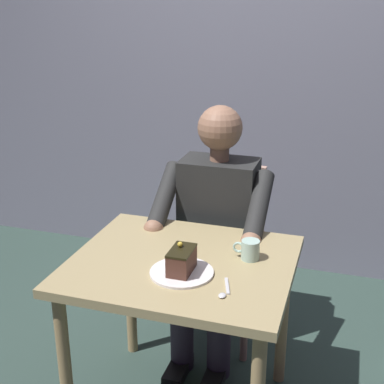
% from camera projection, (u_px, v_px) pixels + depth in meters
% --- Properties ---
extents(cafe_rear_panel, '(6.40, 0.12, 3.00)m').
position_uv_depth(cafe_rear_panel, '(261.00, 29.00, 3.13)').
color(cafe_rear_panel, gray).
rests_on(cafe_rear_panel, ground).
extents(dining_table, '(0.86, 0.73, 0.71)m').
position_uv_depth(dining_table, '(182.00, 283.00, 2.10)').
color(dining_table, tan).
rests_on(dining_table, ground).
extents(chair, '(0.42, 0.42, 0.88)m').
position_uv_depth(chair, '(223.00, 244.00, 2.73)').
color(chair, tan).
rests_on(chair, ground).
extents(seated_person, '(0.53, 0.58, 1.22)m').
position_uv_depth(seated_person, '(214.00, 231.00, 2.53)').
color(seated_person, '#262727').
rests_on(seated_person, ground).
extents(dessert_plate, '(0.24, 0.24, 0.01)m').
position_uv_depth(dessert_plate, '(182.00, 272.00, 1.97)').
color(dessert_plate, white).
rests_on(dessert_plate, dining_table).
extents(cake_slice, '(0.08, 0.13, 0.11)m').
position_uv_depth(cake_slice, '(182.00, 260.00, 1.95)').
color(cake_slice, '#502E23').
rests_on(cake_slice, dessert_plate).
extents(coffee_cup, '(0.11, 0.07, 0.08)m').
position_uv_depth(coffee_cup, '(250.00, 249.00, 2.06)').
color(coffee_cup, '#ABCEC0').
rests_on(coffee_cup, dining_table).
extents(dessert_spoon, '(0.04, 0.14, 0.01)m').
position_uv_depth(dessert_spoon, '(224.00, 291.00, 1.84)').
color(dessert_spoon, silver).
rests_on(dessert_spoon, dining_table).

